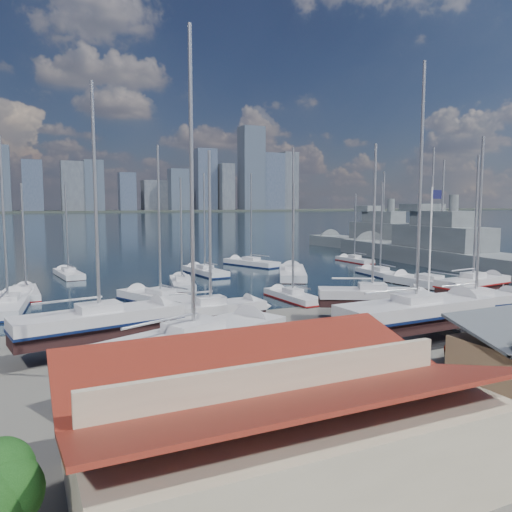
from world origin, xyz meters
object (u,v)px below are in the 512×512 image
naval_ship_east (440,255)px  flagpole (431,251)px  car_a (374,360)px  sailboat_cradle_0 (100,322)px  naval_ship_west (382,243)px

naval_ship_east → flagpole: bearing=138.9°
naval_ship_east → car_a: naval_ship_east is taller
sailboat_cradle_0 → flagpole: size_ratio=1.58×
sailboat_cradle_0 → naval_ship_east: size_ratio=0.35×
naval_ship_west → car_a: naval_ship_west is taller
sailboat_cradle_0 → flagpole: sailboat_cradle_0 is taller
sailboat_cradle_0 → naval_ship_east: 62.06m
car_a → flagpole: flagpole is taller
flagpole → naval_ship_east: bearing=43.7°
sailboat_cradle_0 → flagpole: bearing=-22.8°
naval_ship_east → naval_ship_west: (6.89, 22.73, -0.00)m
naval_ship_east → flagpole: 45.77m
car_a → naval_ship_east: bearing=51.8°
sailboat_cradle_0 → naval_ship_west: sailboat_cradle_0 is taller
naval_ship_west → sailboat_cradle_0: bearing=123.7°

